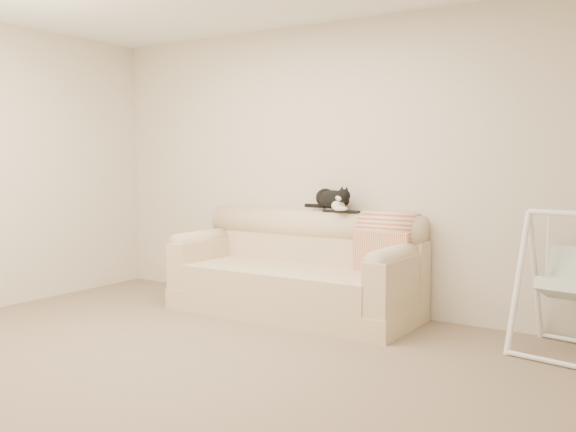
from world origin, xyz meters
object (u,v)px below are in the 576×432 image
at_px(tuxedo_cat, 333,199).
at_px(remote_a, 332,210).
at_px(sofa, 298,274).
at_px(remote_b, 350,212).
at_px(baby_swing, 568,283).

bearing_deg(tuxedo_cat, remote_a, -68.25).
bearing_deg(sofa, remote_b, 30.26).
bearing_deg(remote_b, baby_swing, -7.46).
bearing_deg(baby_swing, sofa, 179.82).
bearing_deg(sofa, baby_swing, -0.18).
height_order(sofa, remote_b, remote_b).
distance_m(remote_a, baby_swing, 2.07).
xyz_separation_m(remote_a, baby_swing, (2.02, -0.24, -0.40)).
height_order(remote_b, tuxedo_cat, tuxedo_cat).
distance_m(tuxedo_cat, baby_swing, 2.11).
bearing_deg(sofa, remote_a, 47.24).
relative_size(sofa, tuxedo_cat, 3.89).
bearing_deg(remote_a, remote_b, -0.19).
relative_size(tuxedo_cat, baby_swing, 0.55).
xyz_separation_m(sofa, tuxedo_cat, (0.20, 0.27, 0.66)).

